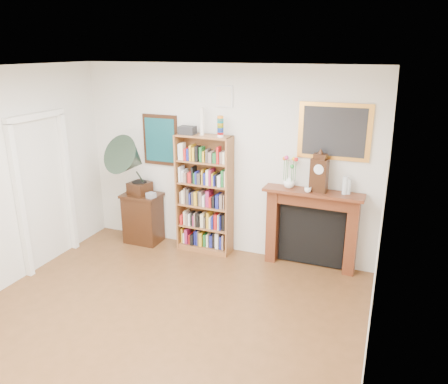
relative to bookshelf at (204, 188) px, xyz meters
name	(u,v)px	position (x,y,z in m)	size (l,w,h in m)	color
room	(132,221)	(0.26, -2.33, 0.39)	(4.51, 5.01, 2.81)	brown
door_casing	(44,179)	(-1.94, -1.13, 0.25)	(0.08, 1.02, 2.17)	white
teal_poster	(160,140)	(-0.79, 0.15, 0.64)	(0.58, 0.04, 0.78)	black
small_picture	(224,96)	(0.26, 0.15, 1.34)	(0.26, 0.04, 0.30)	white
gilt_painting	(334,132)	(1.81, 0.15, 0.94)	(0.95, 0.04, 0.75)	gold
bookshelf	(204,188)	(0.00, 0.00, 0.00)	(0.84, 0.31, 2.08)	brown
side_cabinet	(143,218)	(-1.05, -0.07, -0.60)	(0.59, 0.43, 0.81)	black
fireplace	(312,222)	(1.61, 0.07, -0.33)	(1.37, 0.36, 1.15)	#552313
gramophone	(132,162)	(-1.09, -0.22, 0.36)	(0.73, 0.85, 0.99)	black
cd_stack	(151,195)	(-0.82, -0.17, -0.16)	(0.12, 0.12, 0.08)	#A6A6B2
mantel_clock	(319,174)	(1.67, 0.00, 0.39)	(0.25, 0.16, 0.53)	black
flower_vase	(289,182)	(1.27, 0.04, 0.22)	(0.16, 0.16, 0.17)	white
teacup	(308,190)	(1.55, -0.07, 0.18)	(0.09, 0.09, 0.07)	white
bottle_left	(345,185)	(2.02, 0.03, 0.26)	(0.07, 0.07, 0.24)	silver
bottle_right	(348,187)	(2.06, 0.06, 0.24)	(0.06, 0.06, 0.20)	silver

